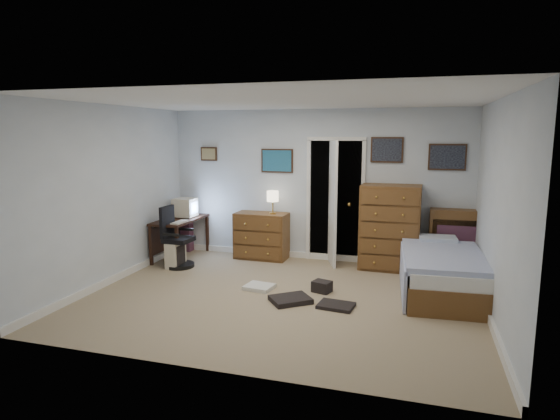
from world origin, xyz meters
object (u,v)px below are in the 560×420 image
object	(u,v)px
low_dresser	(262,236)
tall_dresser	(390,227)
bed	(441,272)
office_chair	(176,244)
computer_desk	(176,227)

from	to	relation	value
low_dresser	tall_dresser	xyz separation A→B (m)	(2.12, -0.02, 0.27)
low_dresser	bed	world-z (taller)	low_dresser
bed	low_dresser	bearing A→B (deg)	156.97
office_chair	bed	size ratio (longest dim) A/B	0.50
computer_desk	bed	world-z (taller)	computer_desk
tall_dresser	bed	distance (m)	1.28
computer_desk	low_dresser	xyz separation A→B (m)	(1.42, 0.36, -0.13)
computer_desk	bed	xyz separation A→B (m)	(4.27, -0.65, -0.23)
computer_desk	office_chair	size ratio (longest dim) A/B	1.21
computer_desk	office_chair	bearing A→B (deg)	-61.99
low_dresser	computer_desk	bearing A→B (deg)	-164.34
office_chair	tall_dresser	distance (m)	3.38
office_chair	tall_dresser	xyz separation A→B (m)	(3.26, 0.85, 0.29)
computer_desk	tall_dresser	world-z (taller)	tall_dresser
bed	office_chair	bearing A→B (deg)	174.51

